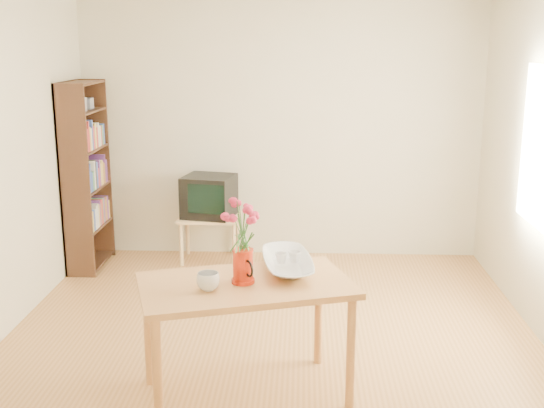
{
  "coord_description": "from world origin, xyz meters",
  "views": [
    {
      "loc": [
        0.22,
        -4.56,
        2.19
      ],
      "look_at": [
        0.0,
        0.3,
        1.0
      ],
      "focal_mm": 45.0,
      "sensor_mm": 36.0,
      "label": 1
    }
  ],
  "objects_px": {
    "table": "(246,297)",
    "mug": "(208,281)",
    "pitcher": "(243,267)",
    "bowl": "(288,236)",
    "television": "(209,195)"
  },
  "relations": [
    {
      "from": "table",
      "to": "mug",
      "type": "relative_size",
      "value": 10.43
    },
    {
      "from": "pitcher",
      "to": "mug",
      "type": "height_order",
      "value": "pitcher"
    },
    {
      "from": "bowl",
      "to": "television",
      "type": "height_order",
      "value": "bowl"
    },
    {
      "from": "table",
      "to": "bowl",
      "type": "relative_size",
      "value": 3.11
    },
    {
      "from": "mug",
      "to": "pitcher",
      "type": "bearing_deg",
      "value": -159.87
    },
    {
      "from": "table",
      "to": "pitcher",
      "type": "xyz_separation_m",
      "value": [
        -0.01,
        -0.0,
        0.19
      ]
    },
    {
      "from": "pitcher",
      "to": "mug",
      "type": "distance_m",
      "value": 0.24
    },
    {
      "from": "table",
      "to": "television",
      "type": "height_order",
      "value": "television"
    },
    {
      "from": "mug",
      "to": "bowl",
      "type": "xyz_separation_m",
      "value": [
        0.45,
        0.41,
        0.16
      ]
    },
    {
      "from": "bowl",
      "to": "pitcher",
      "type": "bearing_deg",
      "value": -134.06
    },
    {
      "from": "pitcher",
      "to": "television",
      "type": "height_order",
      "value": "pitcher"
    },
    {
      "from": "pitcher",
      "to": "television",
      "type": "bearing_deg",
      "value": 70.35
    },
    {
      "from": "table",
      "to": "bowl",
      "type": "xyz_separation_m",
      "value": [
        0.25,
        0.27,
        0.31
      ]
    },
    {
      "from": "mug",
      "to": "television",
      "type": "distance_m",
      "value": 2.83
    },
    {
      "from": "bowl",
      "to": "television",
      "type": "xyz_separation_m",
      "value": [
        -0.83,
        2.4,
        -0.3
      ]
    }
  ]
}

